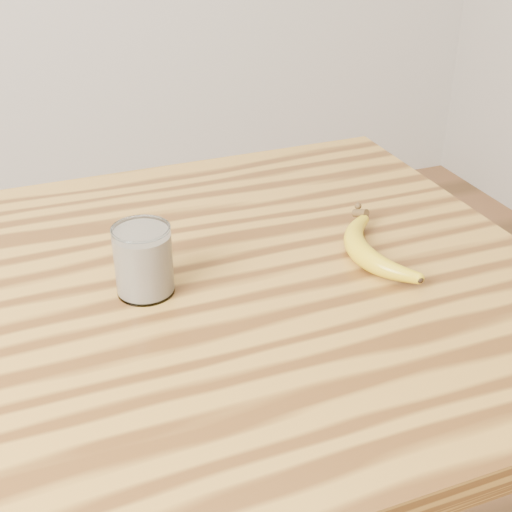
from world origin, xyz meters
name	(u,v)px	position (x,y,z in m)	size (l,w,h in m)	color
table	(105,388)	(0.00, 0.00, 0.77)	(1.20, 0.80, 0.90)	olive
smoothie_glass	(143,261)	(0.07, 0.01, 0.94)	(0.07, 0.07, 0.09)	white
banana	(359,251)	(0.36, -0.02, 0.92)	(0.09, 0.25, 0.03)	gold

